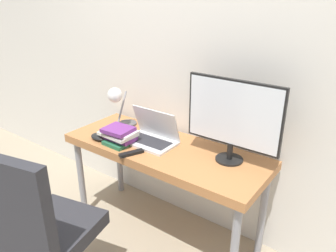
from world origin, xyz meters
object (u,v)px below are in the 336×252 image
laptop (152,136)px  office_chair (41,226)px  desk_lamp (118,101)px  monitor (233,116)px  book_stack (119,135)px  game_controller (100,137)px

laptop → office_chair: (-0.08, -0.89, -0.24)m
laptop → desk_lamp: bearing=173.2°
laptop → desk_lamp: desk_lamp is taller
laptop → office_chair: office_chair is taller
monitor → desk_lamp: size_ratio=1.84×
monitor → office_chair: monitor is taller
book_stack → game_controller: bearing=-165.7°
office_chair → book_stack: bearing=97.8°
laptop → game_controller: 0.38m
desk_lamp → office_chair: size_ratio=0.33×
office_chair → book_stack: 0.79m
laptop → desk_lamp: (-0.36, 0.04, 0.18)m
monitor → game_controller: (-0.90, -0.28, -0.28)m
laptop → monitor: 0.63m
monitor → office_chair: bearing=-123.4°
desk_lamp → game_controller: bearing=-82.5°
laptop → book_stack: size_ratio=1.39×
laptop → book_stack: (-0.18, -0.15, 0.01)m
desk_lamp → game_controller: size_ratio=2.20×
laptop → monitor: bearing=9.0°
desk_lamp → office_chair: bearing=-72.9°
monitor → office_chair: 1.27m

